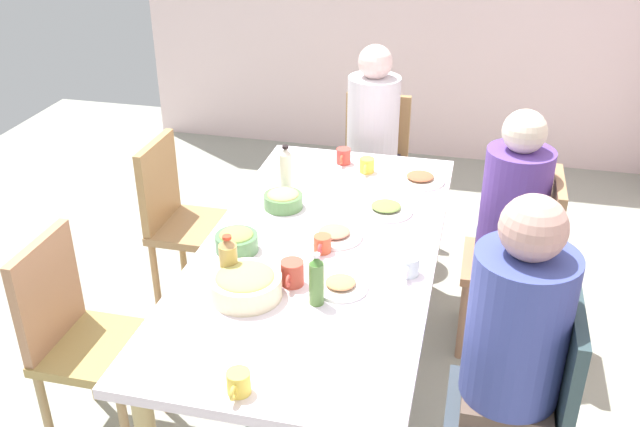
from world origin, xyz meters
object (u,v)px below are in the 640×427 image
object	(u,v)px
person_0	(513,337)
plate_1	(334,234)
plate_2	(341,285)
bowl_1	(245,284)
plate_3	(420,179)
chair_3	(77,331)
bottle_1	(316,280)
chair_0	(530,402)
cup_4	(292,273)
dining_table	(320,261)
plate_0	(386,209)
cup_1	(238,383)
cup_2	(322,244)
person_2	(511,212)
bowl_0	(237,241)
bottle_2	(229,262)
cup_5	(367,165)
cup_3	(408,266)
bottle_0	(286,170)
chair_1	(374,162)
bowl_2	(283,199)
chair_2	(525,254)
person_1	(372,133)
chair_4	(180,214)
cup_0	(343,156)

from	to	relation	value
person_0	plate_1	world-z (taller)	person_0
plate_2	bowl_1	size ratio (longest dim) A/B	0.77
plate_2	plate_3	bearing A→B (deg)	169.53
plate_1	chair_3	bearing A→B (deg)	-57.04
bottle_1	chair_0	bearing A→B (deg)	82.64
chair_0	cup_4	size ratio (longest dim) A/B	7.29
dining_table	plate_0	xyz separation A→B (m)	(-0.36, 0.22, 0.09)
plate_2	cup_1	size ratio (longest dim) A/B	1.89
plate_2	cup_2	size ratio (longest dim) A/B	1.93
person_2	bowl_0	xyz separation A→B (m)	(0.62, -1.09, 0.05)
dining_table	bowl_1	size ratio (longest dim) A/B	7.47
cup_4	plate_1	bearing A→B (deg)	168.54
cup_4	bottle_2	size ratio (longest dim) A/B	0.59
person_2	cup_5	world-z (taller)	person_2
plate_2	cup_3	xyz separation A→B (m)	(-0.16, 0.23, 0.02)
person_0	bottle_2	bearing A→B (deg)	-97.90
chair_3	plate_2	distance (m)	1.05
bottle_0	bottle_1	size ratio (longest dim) A/B	1.12
chair_3	bottle_2	size ratio (longest dim) A/B	4.28
person_0	chair_1	xyz separation A→B (m)	(-1.89, -0.77, -0.26)
plate_3	chair_0	bearing A→B (deg)	23.27
bowl_0	dining_table	bearing A→B (deg)	109.73
bowl_2	bottle_1	world-z (taller)	bottle_1
bowl_0	cup_4	world-z (taller)	cup_4
bowl_1	bowl_0	bearing A→B (deg)	-155.19
bowl_0	chair_2	bearing A→B (deg)	117.61
cup_2	cup_3	xyz separation A→B (m)	(0.09, 0.36, 0.00)
plate_2	cup_5	bearing A→B (deg)	-175.24
chair_1	chair_3	size ratio (longest dim) A/B	1.00
person_2	plate_2	distance (m)	1.01
person_1	bowl_0	bearing A→B (deg)	-12.83
chair_0	bowl_2	size ratio (longest dim) A/B	5.08
chair_4	person_2	bearing A→B (deg)	90.00
person_0	cup_0	bearing A→B (deg)	-147.81
chair_4	cup_3	xyz separation A→B (m)	(0.63, 1.24, 0.26)
person_1	person_0	bearing A→B (deg)	23.23
cup_1	bottle_2	distance (m)	0.60
plate_2	bowl_0	distance (m)	0.50
cup_3	cup_4	xyz separation A→B (m)	(0.17, -0.42, 0.01)
plate_2	dining_table	bearing A→B (deg)	-152.92
bottle_2	plate_2	bearing A→B (deg)	99.55
chair_2	cup_4	distance (m)	1.23
plate_1	bottle_1	world-z (taller)	bottle_1
person_2	bottle_1	world-z (taller)	person_2
chair_2	chair_4	world-z (taller)	same
person_1	bottle_1	bearing A→B (deg)	2.79
cup_4	bottle_1	xyz separation A→B (m)	(0.10, 0.12, 0.05)
person_1	plate_1	world-z (taller)	person_1
cup_0	cup_2	distance (m)	0.90
chair_1	bottle_1	size ratio (longest dim) A/B	4.32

